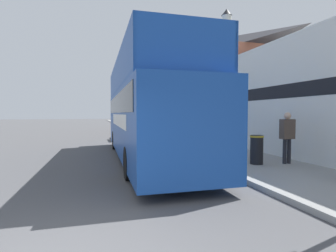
{
  "coord_description": "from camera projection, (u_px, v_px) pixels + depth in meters",
  "views": [
    {
      "loc": [
        0.6,
        -3.08,
        1.91
      ],
      "look_at": [
        3.16,
        5.68,
        1.48
      ],
      "focal_mm": 28.0,
      "sensor_mm": 36.0,
      "label": 1
    }
  ],
  "objects": [
    {
      "name": "pedestrian_third",
      "position": [
        242.0,
        133.0,
        11.23
      ],
      "size": [
        0.41,
        0.23,
        1.57
      ],
      "color": "#232328",
      "rests_on": "sidewalk"
    },
    {
      "name": "lamp_post_second",
      "position": [
        166.0,
        86.0,
        16.51
      ],
      "size": [
        0.35,
        0.35,
        5.09
      ],
      "color": "black",
      "rests_on": "sidewalk"
    },
    {
      "name": "litter_bin",
      "position": [
        257.0,
        149.0,
        9.17
      ],
      "size": [
        0.48,
        0.48,
        1.01
      ],
      "color": "black",
      "rests_on": "sidewalk"
    },
    {
      "name": "brick_terrace_rear",
      "position": [
        201.0,
        88.0,
        25.87
      ],
      "size": [
        6.0,
        19.16,
        8.95
      ],
      "color": "#935642",
      "rests_on": "ground_plane"
    },
    {
      "name": "parked_car_ahead_of_bus",
      "position": [
        132.0,
        131.0,
        19.04
      ],
      "size": [
        1.9,
        4.55,
        1.42
      ],
      "rotation": [
        0.0,
        0.0,
        0.0
      ],
      "color": "silver",
      "rests_on": "ground_plane"
    },
    {
      "name": "lamp_post_nearest",
      "position": [
        226.0,
        60.0,
        8.8
      ],
      "size": [
        0.35,
        0.35,
        5.26
      ],
      "color": "black",
      "rests_on": "sidewalk"
    },
    {
      "name": "tour_bus",
      "position": [
        146.0,
        116.0,
        11.06
      ],
      "size": [
        2.76,
        11.31,
        4.09
      ],
      "rotation": [
        0.0,
        0.0,
        -0.02
      ],
      "color": "#19479E",
      "rests_on": "ground_plane"
    },
    {
      "name": "sidewalk",
      "position": [
        163.0,
        136.0,
        21.9
      ],
      "size": [
        3.45,
        108.0,
        0.14
      ],
      "color": "gray",
      "rests_on": "ground_plane"
    },
    {
      "name": "ground_plane",
      "position": [
        85.0,
        135.0,
        23.01
      ],
      "size": [
        144.0,
        144.0,
        0.0
      ],
      "primitive_type": "plane",
      "color": "#4C4C4F"
    },
    {
      "name": "pedestrian_second",
      "position": [
        287.0,
        133.0,
        9.22
      ],
      "size": [
        0.48,
        0.26,
        1.81
      ],
      "color": "#232328",
      "rests_on": "sidewalk"
    }
  ]
}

